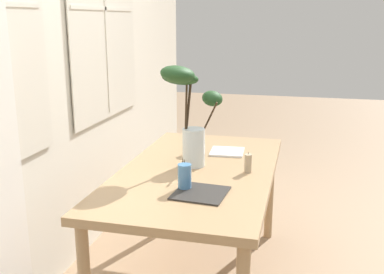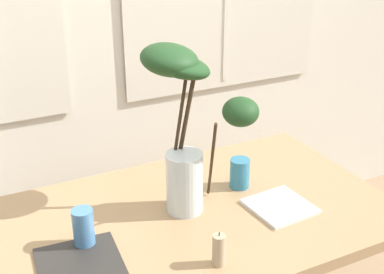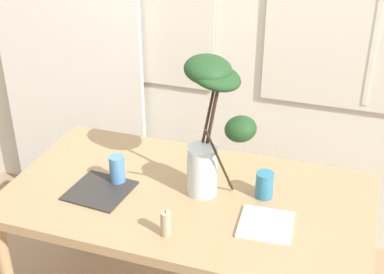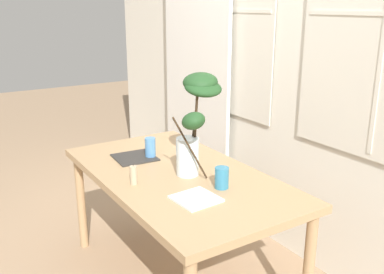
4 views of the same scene
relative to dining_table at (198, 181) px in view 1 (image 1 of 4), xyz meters
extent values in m
cube|color=silver|center=(0.00, 0.90, 0.66)|extent=(5.01, 0.12, 2.61)
cube|color=silver|center=(0.66, 0.83, 0.96)|extent=(0.98, 0.01, 1.46)
cube|color=silver|center=(0.66, 0.82, 0.96)|extent=(1.05, 0.01, 1.53)
cube|color=silver|center=(0.66, 0.82, 0.96)|extent=(0.02, 0.01, 1.46)
cube|color=silver|center=(0.66, 0.82, 0.96)|extent=(0.98, 0.01, 0.02)
cube|color=tan|center=(0.00, 0.00, 0.05)|extent=(1.54, 0.84, 0.04)
cylinder|color=tan|center=(0.71, -0.36, -0.31)|extent=(0.06, 0.06, 0.68)
cylinder|color=tan|center=(0.71, 0.36, -0.31)|extent=(0.06, 0.06, 0.68)
cylinder|color=silver|center=(0.05, 0.04, 0.18)|extent=(0.13, 0.13, 0.22)
cylinder|color=silver|center=(0.05, 0.04, 0.11)|extent=(0.12, 0.12, 0.07)
cylinder|color=#382819|center=(0.14, 0.00, 0.26)|extent=(0.08, 0.18, 0.36)
ellipsoid|color=#1E421E|center=(0.23, -0.03, 0.44)|extent=(0.17, 0.17, 0.12)
cylinder|color=#382819|center=(0.05, 0.08, 0.34)|extent=(0.10, 0.02, 0.51)
ellipsoid|color=#1E421E|center=(0.05, 0.13, 0.59)|extent=(0.22, 0.22, 0.14)
cylinder|color=#382819|center=(0.07, 0.08, 0.33)|extent=(0.10, 0.04, 0.49)
ellipsoid|color=#1E421E|center=(0.08, 0.12, 0.57)|extent=(0.27, 0.26, 0.13)
cylinder|color=#4C84BC|center=(-0.32, -0.01, 0.14)|extent=(0.07, 0.07, 0.13)
cylinder|color=teal|center=(0.31, 0.09, 0.13)|extent=(0.07, 0.07, 0.11)
cube|color=#2D2B28|center=(-0.36, -0.10, 0.08)|extent=(0.27, 0.27, 0.01)
cube|color=white|center=(0.36, -0.11, 0.08)|extent=(0.22, 0.22, 0.01)
cylinder|color=tan|center=(0.01, -0.28, 0.12)|extent=(0.04, 0.04, 0.10)
cylinder|color=black|center=(0.01, -0.28, 0.18)|extent=(0.00, 0.00, 0.01)
camera|label=1|loc=(-2.37, -0.56, 0.90)|focal=42.70mm
camera|label=2|loc=(-0.62, -1.36, 1.06)|focal=48.33mm
camera|label=3|loc=(0.62, -1.76, 1.35)|focal=49.72mm
camera|label=4|loc=(2.00, -1.18, 1.00)|focal=40.47mm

